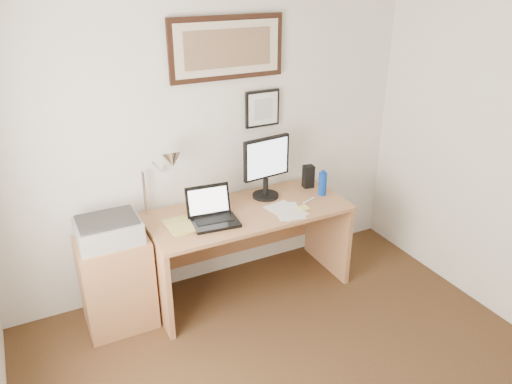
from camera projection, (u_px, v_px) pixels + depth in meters
wall_back at (211, 139)px, 3.98m from camera, size 3.50×0.02×2.50m
side_cabinet at (117, 283)px, 3.71m from camera, size 0.50×0.40×0.73m
water_bottle at (323, 184)px, 4.17m from camera, size 0.07×0.07×0.20m
bottle_cap at (323, 172)px, 4.12m from camera, size 0.04×0.04×0.02m
speaker at (308, 176)px, 4.31m from camera, size 0.10×0.09×0.20m
paper_sheet_a at (286, 210)px, 3.94m from camera, size 0.27×0.35×0.00m
paper_sheet_b at (288, 211)px, 3.92m from camera, size 0.28×0.34×0.00m
sticky_pad at (304, 208)px, 3.96m from camera, size 0.09×0.09×0.01m
marker_pen at (309, 200)px, 4.08m from camera, size 0.14×0.06×0.02m
book at (168, 229)px, 3.64m from camera, size 0.21×0.28×0.02m
desk at (244, 231)px, 4.11m from camera, size 1.60×0.70×0.75m
laptop at (213, 215)px, 3.75m from camera, size 0.36×0.33×0.26m
lcd_monitor at (266, 165)px, 4.04m from camera, size 0.42×0.22×0.52m
printer at (108, 230)px, 3.51m from camera, size 0.44×0.34×0.18m
desk_lamp at (169, 163)px, 3.68m from camera, size 0.29×0.27×0.53m
picture_large at (227, 48)px, 3.72m from camera, size 0.92×0.04×0.47m
picture_small at (262, 109)px, 4.05m from camera, size 0.30×0.03×0.30m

